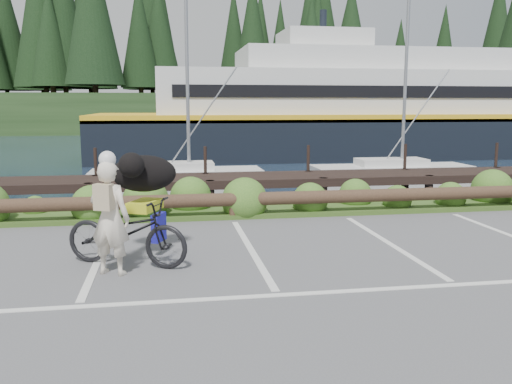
% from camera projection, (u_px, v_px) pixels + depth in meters
% --- Properties ---
extents(ground, '(72.00, 72.00, 0.00)m').
position_uv_depth(ground, '(272.00, 286.00, 7.70)').
color(ground, '#515154').
extents(harbor_backdrop, '(170.00, 160.00, 30.00)m').
position_uv_depth(harbor_backdrop, '(178.00, 121.00, 84.18)').
color(harbor_backdrop, '#182639').
rests_on(harbor_backdrop, ground).
extents(vegetation_strip, '(34.00, 1.60, 0.10)m').
position_uv_depth(vegetation_strip, '(229.00, 211.00, 12.85)').
color(vegetation_strip, '#3D5B21').
rests_on(vegetation_strip, ground).
extents(log_rail, '(32.00, 0.30, 0.60)m').
position_uv_depth(log_rail, '(233.00, 219.00, 12.18)').
color(log_rail, '#443021').
rests_on(log_rail, ground).
extents(bicycle, '(2.19, 1.52, 1.09)m').
position_uv_depth(bicycle, '(127.00, 232.00, 8.61)').
color(bicycle, black).
rests_on(bicycle, ground).
extents(cyclist, '(0.75, 0.64, 1.73)m').
position_uv_depth(cyclist, '(110.00, 218.00, 8.10)').
color(cyclist, beige).
rests_on(cyclist, ground).
extents(dog, '(0.92, 1.20, 0.62)m').
position_uv_depth(dog, '(144.00, 173.00, 9.11)').
color(dog, black).
rests_on(dog, bicycle).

